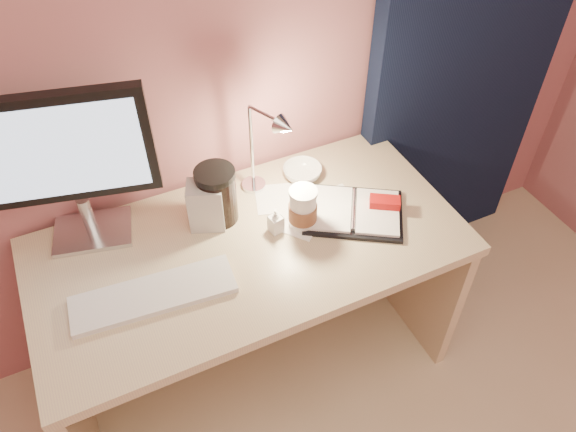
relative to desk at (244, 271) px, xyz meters
name	(u,v)px	position (x,y,z in m)	size (l,w,h in m)	color
room	(455,26)	(0.95, 0.24, 0.63)	(3.50, 3.50, 3.50)	#C6B28E
desk	(244,271)	(0.00, 0.00, 0.00)	(1.40, 0.70, 0.73)	tan
monitor	(67,157)	(-0.45, 0.18, 0.55)	(0.50, 0.23, 0.54)	silver
keyboard	(154,295)	(-0.34, -0.15, 0.24)	(0.48, 0.14, 0.02)	silver
planner	(356,211)	(0.38, -0.10, 0.24)	(0.41, 0.38, 0.05)	black
paper_a	(335,201)	(0.35, -0.02, 0.23)	(0.13, 0.13, 0.00)	white
paper_b	(277,198)	(0.17, 0.08, 0.23)	(0.15, 0.15, 0.00)	white
paper_c	(298,220)	(0.19, -0.05, 0.23)	(0.15, 0.15, 0.00)	white
coffee_cup	(303,209)	(0.19, -0.07, 0.30)	(0.09, 0.09, 0.15)	white
bowl	(302,172)	(0.30, 0.14, 0.25)	(0.14, 0.14, 0.04)	white
lotion_bottle	(276,220)	(0.10, -0.06, 0.27)	(0.04, 0.04, 0.09)	white
dark_jar	(217,198)	(-0.05, 0.08, 0.32)	(0.13, 0.13, 0.18)	black
product_box	(206,205)	(-0.09, 0.07, 0.31)	(0.11, 0.09, 0.17)	#B6B5B1
desk_lamp	(250,153)	(0.08, 0.09, 0.45)	(0.15, 0.22, 0.36)	silver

